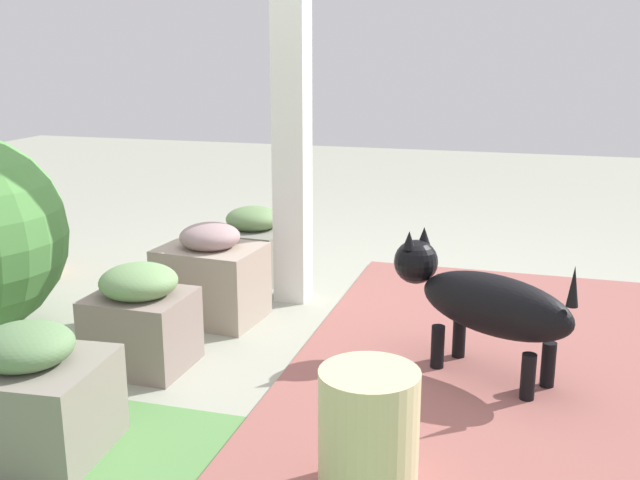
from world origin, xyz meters
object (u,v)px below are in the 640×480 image
at_px(stone_planter_far, 30,397).
at_px(stone_planter_near, 211,276).
at_px(terracotta_pot_spiky, 35,234).
at_px(ceramic_urn, 368,434).
at_px(stone_planter_mid, 141,318).
at_px(porch_pillar, 292,84).
at_px(dog, 482,300).
at_px(stone_planter_nearest, 254,245).

bearing_deg(stone_planter_far, stone_planter_near, -92.20).
distance_m(stone_planter_near, terracotta_pot_spiky, 1.29).
bearing_deg(terracotta_pot_spiky, ceramic_urn, 144.99).
height_order(stone_planter_near, terracotta_pot_spiky, terracotta_pot_spiky).
bearing_deg(stone_planter_mid, porch_pillar, -108.31).
xyz_separation_m(porch_pillar, stone_planter_near, (0.27, 0.39, -0.86)).
bearing_deg(stone_planter_near, porch_pillar, -125.02).
relative_size(stone_planter_near, dog, 0.64).
distance_m(stone_planter_nearest, dog, 1.63).
distance_m(porch_pillar, ceramic_urn, 1.95).
height_order(porch_pillar, stone_planter_near, porch_pillar).
bearing_deg(stone_planter_mid, terracotta_pot_spiky, -38.78).
relative_size(stone_planter_nearest, dog, 0.62).
height_order(stone_planter_far, ceramic_urn, stone_planter_far).
bearing_deg(stone_planter_nearest, dog, 143.02).
xyz_separation_m(porch_pillar, stone_planter_mid, (0.32, 0.96, -0.86)).
relative_size(stone_planter_nearest, terracotta_pot_spiky, 0.94).
relative_size(porch_pillar, stone_planter_far, 4.41).
bearing_deg(stone_planter_mid, dog, -168.01).
height_order(stone_planter_far, terracotta_pot_spiky, terracotta_pot_spiky).
relative_size(stone_planter_mid, dog, 0.57).
height_order(stone_planter_mid, stone_planter_far, stone_planter_far).
relative_size(porch_pillar, stone_planter_near, 4.48).
bearing_deg(dog, stone_planter_mid, 11.99).
relative_size(stone_planter_far, ceramic_urn, 1.27).
distance_m(porch_pillar, stone_planter_far, 1.88).
bearing_deg(porch_pillar, stone_planter_near, 54.98).
distance_m(dog, ceramic_urn, 0.93).
height_order(stone_planter_nearest, stone_planter_far, stone_planter_far).
bearing_deg(stone_planter_mid, stone_planter_far, 89.77).
distance_m(stone_planter_mid, ceramic_urn, 1.22).
relative_size(stone_planter_far, terracotta_pot_spiky, 0.99).
relative_size(porch_pillar, terracotta_pot_spiky, 4.36).
relative_size(stone_planter_nearest, stone_planter_mid, 1.09).
bearing_deg(dog, ceramic_urn, 75.11).
relative_size(stone_planter_nearest, ceramic_urn, 1.21).
height_order(dog, ceramic_urn, dog).
bearing_deg(porch_pillar, ceramic_urn, 115.10).
bearing_deg(dog, porch_pillar, -35.05).
xyz_separation_m(stone_planter_nearest, ceramic_urn, (-1.06, 1.87, 0.01)).
distance_m(stone_planter_far, terracotta_pot_spiky, 2.01).
relative_size(stone_planter_mid, ceramic_urn, 1.11).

